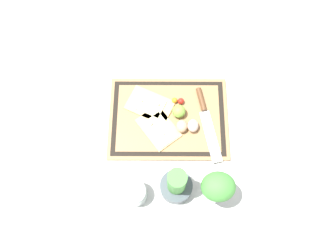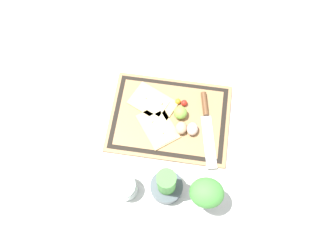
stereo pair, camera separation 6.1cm
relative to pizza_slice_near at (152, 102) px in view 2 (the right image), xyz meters
The scene contains 13 objects.
ground_plane 0.10m from the pizza_slice_near, 146.12° to the left, with size 6.00×6.00×0.00m, color silver.
cutting_board 0.10m from the pizza_slice_near, 146.12° to the left, with size 0.48×0.35×0.02m.
pizza_slice_near is the anchor object (origin of this frame).
pizza_slice_far 0.11m from the pizza_slice_near, 111.41° to the left, with size 0.19×0.20×0.02m.
knife 0.23m from the pizza_slice_near, behind, with size 0.10×0.31×0.02m.
egg_brown 0.17m from the pizza_slice_near, 143.15° to the left, with size 0.04×0.05×0.04m, color tan.
egg_pink 0.20m from the pizza_slice_near, 150.95° to the left, with size 0.04×0.05×0.04m, color beige.
lime 0.13m from the pizza_slice_near, 162.48° to the left, with size 0.05×0.05×0.05m, color #7FB742.
cherry_tomato_red 0.13m from the pizza_slice_near, behind, with size 0.03×0.03×0.03m, color red.
cherry_tomato_yellow 0.10m from the pizza_slice_near, behind, with size 0.02×0.02×0.02m, color orange.
herb_pot 0.36m from the pizza_slice_near, 107.80° to the left, with size 0.12×0.12×0.22m.
sauce_jar 0.36m from the pizza_slice_near, 83.01° to the left, with size 0.09×0.09×0.09m.
herb_glass 0.44m from the pizza_slice_near, 124.47° to the left, with size 0.12×0.10×0.21m.
Camera 2 is at (-0.06, 0.48, 1.24)m, focal length 35.00 mm.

